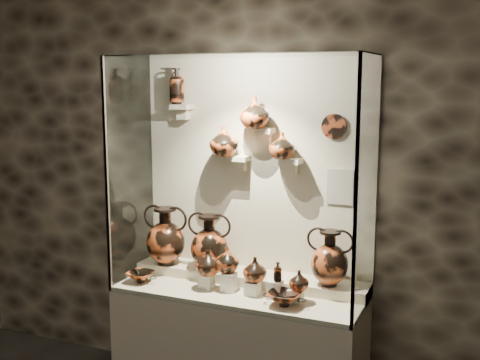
% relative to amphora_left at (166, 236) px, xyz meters
% --- Properties ---
extents(wall_back, '(5.00, 0.02, 3.20)m').
position_rel_amphora_left_xyz_m(wall_back, '(0.64, 0.20, 0.49)').
color(wall_back, black).
rests_on(wall_back, ground).
extents(plinth, '(1.70, 0.60, 0.80)m').
position_rel_amphora_left_xyz_m(plinth, '(0.64, -0.12, -0.71)').
color(plinth, beige).
rests_on(plinth, floor).
extents(front_tier, '(1.68, 0.58, 0.03)m').
position_rel_amphora_left_xyz_m(front_tier, '(0.64, -0.12, -0.30)').
color(front_tier, beige).
rests_on(front_tier, plinth).
extents(rear_tier, '(1.70, 0.25, 0.10)m').
position_rel_amphora_left_xyz_m(rear_tier, '(0.64, 0.06, -0.26)').
color(rear_tier, beige).
rests_on(rear_tier, plinth).
extents(back_panel, '(1.70, 0.03, 1.60)m').
position_rel_amphora_left_xyz_m(back_panel, '(0.64, 0.20, 0.49)').
color(back_panel, beige).
rests_on(back_panel, plinth).
extents(glass_front, '(1.70, 0.01, 1.60)m').
position_rel_amphora_left_xyz_m(glass_front, '(0.64, -0.42, 0.49)').
color(glass_front, white).
rests_on(glass_front, plinth).
extents(glass_left, '(0.01, 0.60, 1.60)m').
position_rel_amphora_left_xyz_m(glass_left, '(-0.21, -0.12, 0.49)').
color(glass_left, white).
rests_on(glass_left, plinth).
extents(glass_right, '(0.01, 0.60, 1.60)m').
position_rel_amphora_left_xyz_m(glass_right, '(1.48, -0.12, 0.49)').
color(glass_right, white).
rests_on(glass_right, plinth).
extents(glass_top, '(1.70, 0.60, 0.01)m').
position_rel_amphora_left_xyz_m(glass_top, '(0.64, -0.12, 1.28)').
color(glass_top, white).
rests_on(glass_top, back_panel).
extents(frame_post_left, '(0.02, 0.02, 1.60)m').
position_rel_amphora_left_xyz_m(frame_post_left, '(-0.20, -0.41, 0.49)').
color(frame_post_left, gray).
rests_on(frame_post_left, plinth).
extents(frame_post_right, '(0.02, 0.02, 1.60)m').
position_rel_amphora_left_xyz_m(frame_post_right, '(1.48, -0.41, 0.49)').
color(frame_post_right, gray).
rests_on(frame_post_right, plinth).
extents(pedestal_a, '(0.09, 0.09, 0.10)m').
position_rel_amphora_left_xyz_m(pedestal_a, '(0.42, -0.17, -0.23)').
color(pedestal_a, silver).
rests_on(pedestal_a, front_tier).
extents(pedestal_b, '(0.09, 0.09, 0.13)m').
position_rel_amphora_left_xyz_m(pedestal_b, '(0.59, -0.17, -0.22)').
color(pedestal_b, silver).
rests_on(pedestal_b, front_tier).
extents(pedestal_c, '(0.09, 0.09, 0.09)m').
position_rel_amphora_left_xyz_m(pedestal_c, '(0.76, -0.17, -0.24)').
color(pedestal_c, silver).
rests_on(pedestal_c, front_tier).
extents(pedestal_d, '(0.09, 0.09, 0.12)m').
position_rel_amphora_left_xyz_m(pedestal_d, '(0.92, -0.17, -0.22)').
color(pedestal_d, silver).
rests_on(pedestal_d, front_tier).
extents(pedestal_e, '(0.09, 0.09, 0.08)m').
position_rel_amphora_left_xyz_m(pedestal_e, '(1.06, -0.17, -0.24)').
color(pedestal_e, silver).
rests_on(pedestal_e, front_tier).
extents(bracket_ul, '(0.14, 0.12, 0.04)m').
position_rel_amphora_left_xyz_m(bracket_ul, '(0.09, 0.12, 0.94)').
color(bracket_ul, beige).
rests_on(bracket_ul, back_panel).
extents(bracket_ca, '(0.14, 0.12, 0.04)m').
position_rel_amphora_left_xyz_m(bracket_ca, '(0.54, 0.12, 0.59)').
color(bracket_ca, beige).
rests_on(bracket_ca, back_panel).
extents(bracket_cb, '(0.10, 0.12, 0.04)m').
position_rel_amphora_left_xyz_m(bracket_cb, '(0.74, 0.12, 0.79)').
color(bracket_cb, beige).
rests_on(bracket_cb, back_panel).
extents(bracket_cc, '(0.14, 0.12, 0.04)m').
position_rel_amphora_left_xyz_m(bracket_cc, '(0.92, 0.12, 0.59)').
color(bracket_cc, beige).
rests_on(bracket_cc, back_panel).
extents(amphora_left, '(0.41, 0.41, 0.43)m').
position_rel_amphora_left_xyz_m(amphora_left, '(0.00, 0.00, 0.00)').
color(amphora_left, '#A1441F').
rests_on(amphora_left, rear_tier).
extents(amphora_mid, '(0.42, 0.42, 0.40)m').
position_rel_amphora_left_xyz_m(amphora_mid, '(0.35, 0.01, -0.01)').
color(amphora_mid, '#AB461E').
rests_on(amphora_mid, rear_tier).
extents(amphora_right, '(0.33, 0.33, 0.37)m').
position_rel_amphora_left_xyz_m(amphora_right, '(1.23, 0.02, -0.03)').
color(amphora_right, '#A1441F').
rests_on(amphora_right, rear_tier).
extents(jug_a, '(0.19, 0.19, 0.18)m').
position_rel_amphora_left_xyz_m(jug_a, '(0.43, -0.18, -0.09)').
color(jug_a, '#A1441F').
rests_on(jug_a, pedestal_a).
extents(jug_b, '(0.19, 0.19, 0.17)m').
position_rel_amphora_left_xyz_m(jug_b, '(0.57, -0.15, -0.07)').
color(jug_b, '#AB461E').
rests_on(jug_b, pedestal_b).
extents(jug_c, '(0.16, 0.16, 0.16)m').
position_rel_amphora_left_xyz_m(jug_c, '(0.77, -0.15, -0.11)').
color(jug_c, '#A1441F').
rests_on(jug_c, pedestal_c).
extents(jug_e, '(0.14, 0.14, 0.13)m').
position_rel_amphora_left_xyz_m(jug_e, '(1.08, -0.18, -0.14)').
color(jug_e, '#A1441F').
rests_on(jug_e, pedestal_e).
extents(lekythos_small, '(0.07, 0.07, 0.15)m').
position_rel_amphora_left_xyz_m(lekythos_small, '(0.94, -0.18, -0.09)').
color(lekythos_small, '#AB461E').
rests_on(lekythos_small, pedestal_d).
extents(kylix_left, '(0.26, 0.23, 0.10)m').
position_rel_amphora_left_xyz_m(kylix_left, '(-0.06, -0.25, -0.24)').
color(kylix_left, '#AB461E').
rests_on(kylix_left, front_tier).
extents(kylix_right, '(0.30, 0.27, 0.11)m').
position_rel_amphora_left_xyz_m(kylix_right, '(1.02, -0.27, -0.23)').
color(kylix_right, '#A1441F').
rests_on(kylix_right, front_tier).
extents(lekythos_tall, '(0.15, 0.15, 0.29)m').
position_rel_amphora_left_xyz_m(lekythos_tall, '(0.05, 0.11, 1.10)').
color(lekythos_tall, '#A1441F').
rests_on(lekythos_tall, bracket_ul).
extents(ovoid_vase_a, '(0.21, 0.21, 0.21)m').
position_rel_amphora_left_xyz_m(ovoid_vase_a, '(0.44, 0.07, 0.71)').
color(ovoid_vase_a, '#AB461E').
rests_on(ovoid_vase_a, bracket_ca).
extents(ovoid_vase_b, '(0.27, 0.27, 0.21)m').
position_rel_amphora_left_xyz_m(ovoid_vase_b, '(0.67, 0.07, 0.91)').
color(ovoid_vase_b, '#AB461E').
rests_on(ovoid_vase_b, bracket_cb).
extents(ovoid_vase_c, '(0.21, 0.21, 0.18)m').
position_rel_amphora_left_xyz_m(ovoid_vase_c, '(0.86, 0.08, 0.69)').
color(ovoid_vase_c, '#AB461E').
rests_on(ovoid_vase_c, bracket_cc).
extents(wall_plate, '(0.17, 0.02, 0.17)m').
position_rel_amphora_left_xyz_m(wall_plate, '(1.19, 0.17, 0.83)').
color(wall_plate, '#90391C').
rests_on(wall_plate, back_panel).
extents(info_placard, '(0.18, 0.01, 0.24)m').
position_rel_amphora_left_xyz_m(info_placard, '(1.24, 0.17, 0.42)').
color(info_placard, beige).
rests_on(info_placard, back_panel).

